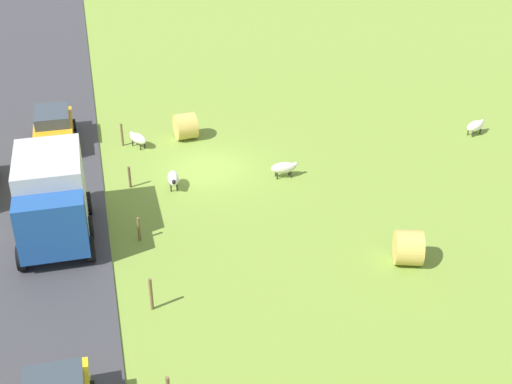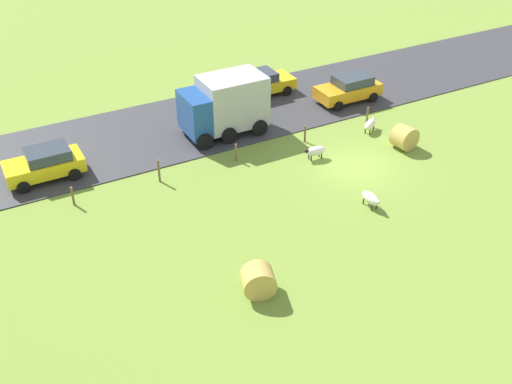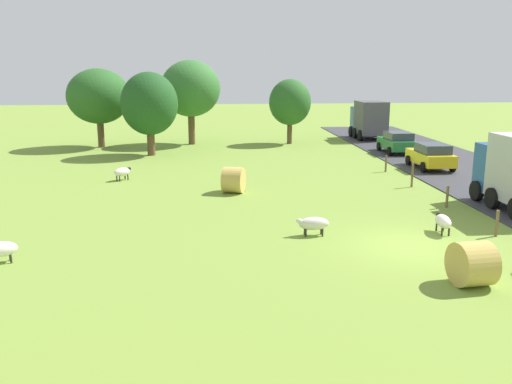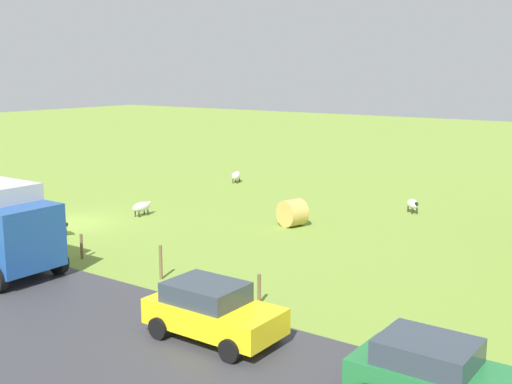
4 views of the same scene
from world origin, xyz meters
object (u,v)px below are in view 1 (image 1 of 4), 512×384
Objects in this scene: truck_1 at (52,198)px; car_2 at (53,127)px; hay_bale_1 at (185,126)px; sheep_1 at (173,178)px; sheep_2 at (284,168)px; sheep_3 at (138,138)px; hay_bale_0 at (408,248)px; sheep_4 at (475,126)px.

car_2 is (0.13, -9.01, -0.96)m from truck_1.
car_2 reaches higher than hay_bale_1.
sheep_1 is at bearing 75.20° from hay_bale_1.
sheep_1 is 5.14m from sheep_2.
sheep_1 is at bearing -149.66° from truck_1.
sheep_2 reaches higher than sheep_3.
hay_bale_1 reaches higher than hay_bale_0.
hay_bale_0 is 14.54m from hay_bale_1.
sheep_3 is 8.71m from truck_1.
truck_1 is at bearing 13.11° from sheep_4.
sheep_4 is at bearing 171.19° from sheep_3.
hay_bale_0 is at bearing 125.76° from sheep_3.
truck_1 is at bearing 15.40° from sheep_2.
hay_bale_0 is 1.00× the size of hay_bale_1.
sheep_1 is 5.29m from hay_bale_1.
hay_bale_1 is (-1.35, -5.11, 0.18)m from sheep_1.
sheep_3 is (1.15, -4.65, -0.02)m from sheep_1.
sheep_2 is 0.27× the size of truck_1.
sheep_2 is (-5.14, 0.17, -0.01)m from sheep_1.
sheep_3 is at bearing 10.43° from hay_bale_1.
sheep_1 is 11.14m from hay_bale_0.
truck_1 reaches higher than sheep_1.
sheep_1 is 6.07m from truck_1.
hay_bale_1 is at bearing -11.98° from sheep_4.
sheep_2 is 0.96× the size of hay_bale_0.
car_2 reaches higher than sheep_4.
sheep_2 is at bearing 178.15° from sheep_1.
hay_bale_1 is at bearing -54.30° from sheep_2.
sheep_4 is 12.87m from hay_bale_0.
sheep_4 reaches higher than sheep_1.
hay_bale_0 is 19.11m from car_2.
sheep_2 is at bearing 149.18° from car_2.
car_2 is (13.11, -13.91, 0.25)m from hay_bale_0.
car_2 reaches higher than hay_bale_0.
car_2 is at bearing -89.15° from truck_1.
sheep_4 is at bearing -130.08° from hay_bale_0.
truck_1 is (12.98, -4.89, 1.20)m from hay_bale_0.
sheep_4 is at bearing -173.06° from sheep_1.
hay_bale_0 reaches higher than sheep_2.
hay_bale_0 is at bearing 49.92° from sheep_4.
truck_1 is (3.95, 7.64, 1.40)m from sheep_3.
sheep_1 is 1.03× the size of sheep_3.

